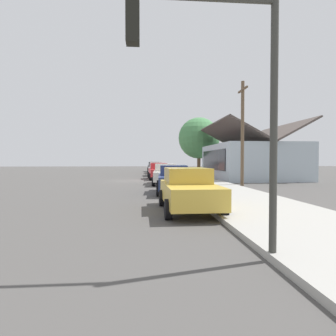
# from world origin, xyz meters

# --- Properties ---
(ground_plane) EXTENTS (120.00, 120.00, 0.00)m
(ground_plane) POSITION_xyz_m (0.00, 0.00, 0.00)
(ground_plane) COLOR #4C4947
(sidewalk_curb) EXTENTS (60.00, 4.20, 0.16)m
(sidewalk_curb) POSITION_xyz_m (0.00, 5.60, 0.08)
(sidewalk_curb) COLOR #A3A099
(sidewalk_curb) RESTS_ON ground
(car_charcoal) EXTENTS (4.67, 2.11, 1.59)m
(car_charcoal) POSITION_xyz_m (-20.09, 2.75, 0.82)
(car_charcoal) COLOR #2D3035
(car_charcoal) RESTS_ON ground
(car_coral) EXTENTS (4.62, 2.09, 1.59)m
(car_coral) POSITION_xyz_m (-14.13, 2.83, 0.81)
(car_coral) COLOR #EA8C75
(car_coral) RESTS_ON ground
(car_silver) EXTENTS (4.41, 2.21, 1.59)m
(car_silver) POSITION_xyz_m (-8.19, 2.66, 0.81)
(car_silver) COLOR silver
(car_silver) RESTS_ON ground
(car_cherry) EXTENTS (4.84, 2.12, 1.59)m
(car_cherry) POSITION_xyz_m (-2.14, 2.60, 0.82)
(car_cherry) COLOR red
(car_cherry) RESTS_ON ground
(car_ivory) EXTENTS (4.81, 2.22, 1.59)m
(car_ivory) POSITION_xyz_m (3.89, 2.84, 0.82)
(car_ivory) COLOR silver
(car_ivory) RESTS_ON ground
(car_navy) EXTENTS (4.43, 2.10, 1.59)m
(car_navy) POSITION_xyz_m (9.93, 2.86, 0.81)
(car_navy) COLOR navy
(car_navy) RESTS_ON ground
(car_mustard) EXTENTS (4.43, 2.05, 1.59)m
(car_mustard) POSITION_xyz_m (15.62, 2.83, 0.81)
(car_mustard) COLOR gold
(car_mustard) RESTS_ON ground
(storefront_building) EXTENTS (11.72, 7.96, 5.63)m
(storefront_building) POSITION_xyz_m (-2.38, 11.98, 1.88)
(storefront_building) COLOR #ADBCC6
(storefront_building) RESTS_ON ground
(shade_tree) EXTENTS (5.35, 5.35, 7.43)m
(shade_tree) POSITION_xyz_m (-10.91, 8.33, 4.74)
(shade_tree) COLOR brown
(shade_tree) RESTS_ON ground
(traffic_light_main) EXTENTS (0.37, 2.79, 5.20)m
(traffic_light_main) POSITION_xyz_m (20.95, 2.54, 3.49)
(traffic_light_main) COLOR #383833
(traffic_light_main) RESTS_ON ground
(utility_pole_wooden) EXTENTS (1.80, 0.24, 7.50)m
(utility_pole_wooden) POSITION_xyz_m (6.12, 8.20, 3.93)
(utility_pole_wooden) COLOR brown
(utility_pole_wooden) RESTS_ON ground
(fire_hydrant_red) EXTENTS (0.22, 0.22, 0.71)m
(fire_hydrant_red) POSITION_xyz_m (1.17, 4.20, 0.50)
(fire_hydrant_red) COLOR red
(fire_hydrant_red) RESTS_ON sidewalk_curb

